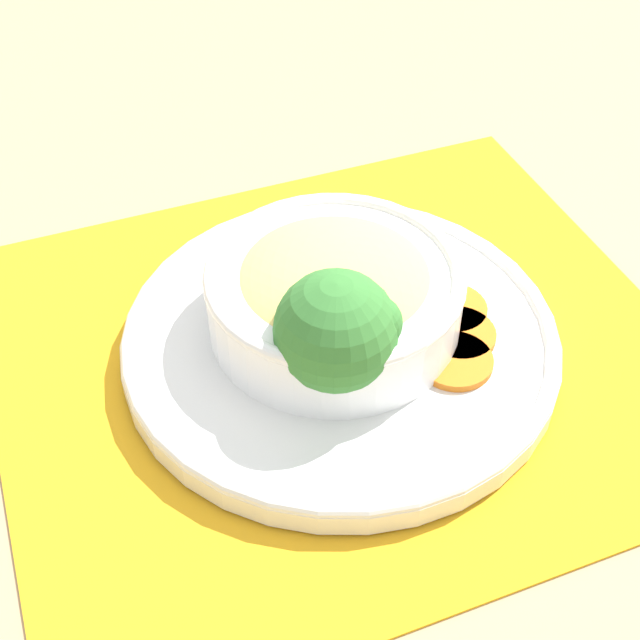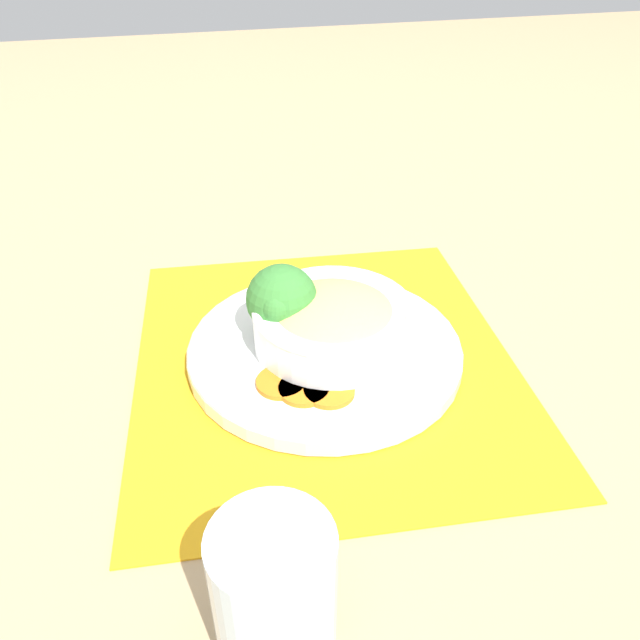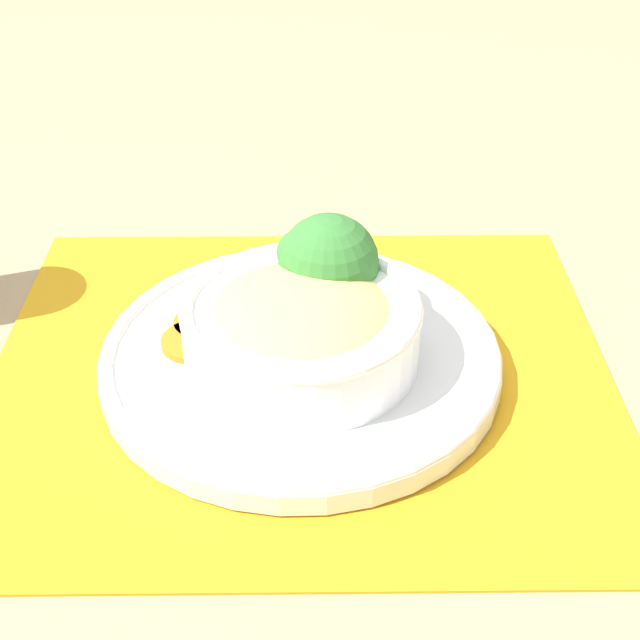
% 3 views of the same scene
% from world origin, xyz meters
% --- Properties ---
extents(ground_plane, '(4.00, 4.00, 0.00)m').
position_xyz_m(ground_plane, '(0.00, 0.00, 0.00)').
color(ground_plane, tan).
extents(placemat, '(0.50, 0.45, 0.00)m').
position_xyz_m(placemat, '(0.00, 0.00, 0.00)').
color(placemat, orange).
rests_on(placemat, ground_plane).
extents(plate, '(0.29, 0.29, 0.02)m').
position_xyz_m(plate, '(0.00, 0.00, 0.02)').
color(plate, white).
rests_on(plate, placemat).
extents(bowl, '(0.17, 0.17, 0.06)m').
position_xyz_m(bowl, '(-0.00, -0.01, 0.05)').
color(bowl, white).
rests_on(bowl, plate).
extents(broccoli_floret, '(0.08, 0.08, 0.09)m').
position_xyz_m(broccoli_floret, '(0.03, 0.04, 0.07)').
color(broccoli_floret, '#84AD5B').
rests_on(broccoli_floret, plate).
extents(carrot_slice_near, '(0.05, 0.05, 0.01)m').
position_xyz_m(carrot_slice_near, '(-0.05, 0.06, 0.02)').
color(carrot_slice_near, orange).
rests_on(carrot_slice_near, plate).
extents(carrot_slice_middle, '(0.05, 0.05, 0.01)m').
position_xyz_m(carrot_slice_middle, '(-0.07, 0.04, 0.02)').
color(carrot_slice_middle, orange).
rests_on(carrot_slice_middle, plate).
extents(carrot_slice_far, '(0.05, 0.05, 0.01)m').
position_xyz_m(carrot_slice_far, '(-0.08, 0.02, 0.02)').
color(carrot_slice_far, orange).
rests_on(carrot_slice_far, plate).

